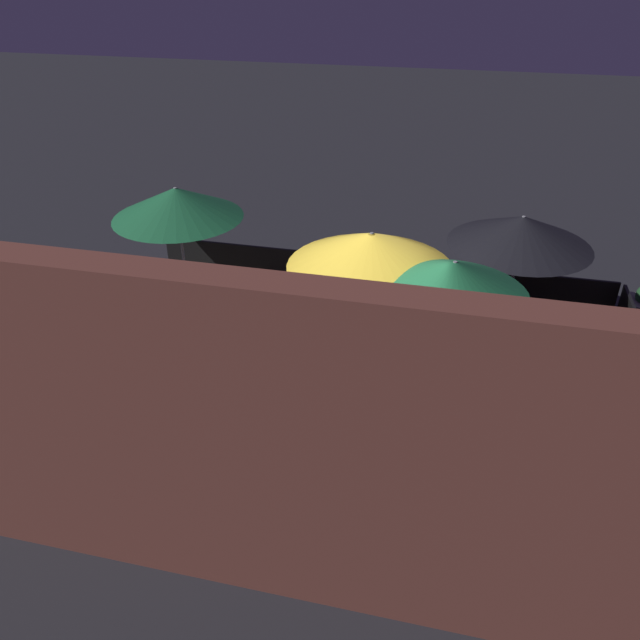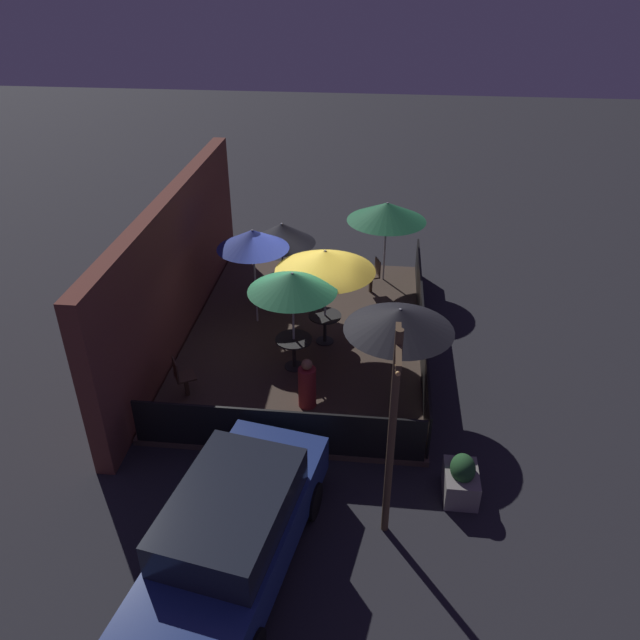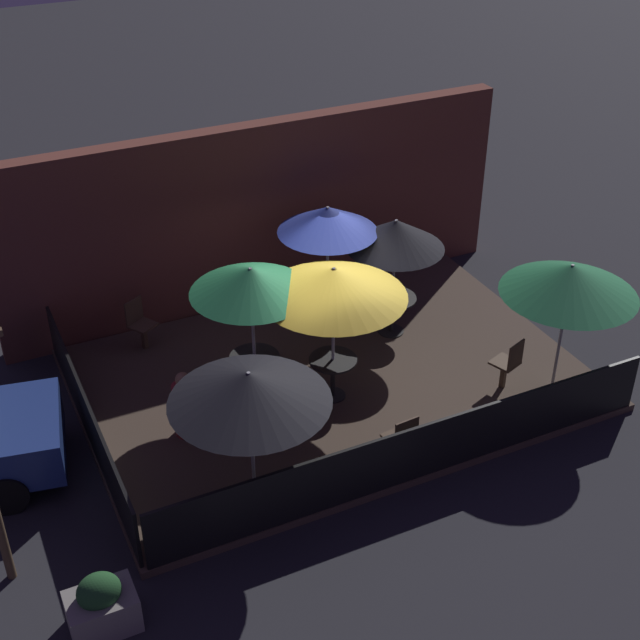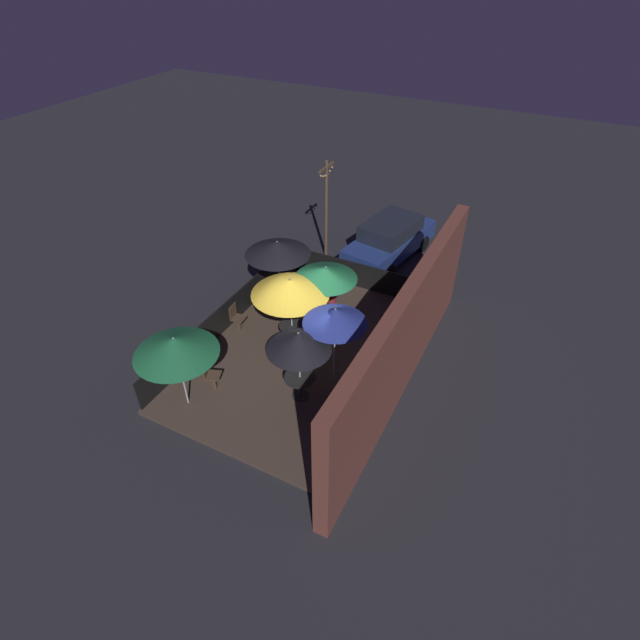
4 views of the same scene
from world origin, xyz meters
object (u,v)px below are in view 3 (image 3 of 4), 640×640
(dining_table_0, at_px, (333,367))
(patio_chair_0, at_px, (508,363))
(patio_chair_2, at_px, (401,438))
(patio_umbrella_0, at_px, (334,282))
(patio_umbrella_2, at_px, (251,280))
(patron_0, at_px, (185,407))
(patio_umbrella_3, at_px, (570,279))
(patio_umbrella_1, at_px, (396,234))
(dining_table_2, at_px, (255,365))
(dining_table_1, at_px, (392,304))
(patio_chair_1, at_px, (140,322))
(planter_box, at_px, (102,605))
(patio_umbrella_5, at_px, (328,220))
(patio_umbrella_4, at_px, (249,387))

(dining_table_0, relative_size, patio_chair_0, 0.82)
(patio_chair_2, bearing_deg, patio_chair_0, -75.43)
(dining_table_0, bearing_deg, patio_umbrella_0, 0.00)
(dining_table_0, bearing_deg, patio_umbrella_2, 152.52)
(patio_umbrella_2, xyz_separation_m, patio_chair_0, (3.80, -1.64, -1.63))
(patio_chair_2, distance_m, patron_0, 3.32)
(patio_chair_0, bearing_deg, patio_umbrella_3, -130.06)
(patio_umbrella_1, bearing_deg, patron_0, -164.82)
(patio_umbrella_2, bearing_deg, dining_table_2, -90.00)
(dining_table_1, distance_m, patio_chair_1, 4.48)
(patio_chair_0, height_order, patio_chair_1, patio_chair_0)
(patio_umbrella_0, xyz_separation_m, patio_umbrella_1, (1.82, 1.28, -0.16))
(patio_umbrella_3, xyz_separation_m, patio_chair_1, (-5.85, 4.09, -1.53))
(patio_umbrella_3, height_order, planter_box, patio_umbrella_3)
(patio_umbrella_5, distance_m, patio_chair_1, 3.76)
(patio_umbrella_3, bearing_deg, patio_umbrella_1, 121.72)
(patio_umbrella_2, xyz_separation_m, patio_umbrella_4, (-0.93, -2.24, -0.22))
(patio_umbrella_0, height_order, patio_umbrella_4, patio_umbrella_0)
(planter_box, bearing_deg, patio_umbrella_4, 25.48)
(patio_umbrella_0, bearing_deg, patio_chair_0, -21.62)
(patron_0, bearing_deg, patio_chair_1, -1.06)
(dining_table_2, height_order, planter_box, dining_table_2)
(patio_umbrella_1, height_order, patio_chair_1, patio_umbrella_1)
(patio_umbrella_0, bearing_deg, patio_umbrella_2, 152.52)
(dining_table_2, relative_size, patio_chair_0, 0.86)
(patio_chair_0, relative_size, planter_box, 1.11)
(patio_umbrella_1, relative_size, patio_chair_0, 2.37)
(dining_table_1, xyz_separation_m, patio_chair_2, (-1.66, -3.22, -0.08))
(dining_table_0, bearing_deg, patron_0, 177.17)
(patio_umbrella_3, height_order, patron_0, patio_umbrella_3)
(dining_table_2, xyz_separation_m, patio_chair_1, (-1.30, 2.17, -0.08))
(patio_umbrella_0, xyz_separation_m, patio_chair_2, (0.16, -1.94, -1.65))
(patio_umbrella_0, distance_m, patio_umbrella_4, 2.64)
(patron_0, bearing_deg, patio_umbrella_0, -93.09)
(patio_umbrella_3, relative_size, patron_0, 2.03)
(patio_umbrella_0, relative_size, patron_0, 2.11)
(patio_umbrella_2, distance_m, patio_chair_2, 3.28)
(patio_chair_0, bearing_deg, dining_table_1, 0.00)
(patio_umbrella_1, xyz_separation_m, patio_umbrella_4, (-3.87, -2.94, -0.04))
(dining_table_1, xyz_separation_m, patron_0, (-4.27, -1.16, -0.07))
(patio_umbrella_3, relative_size, dining_table_0, 2.96)
(patio_chair_2, bearing_deg, patio_umbrella_0, 0.00)
(patio_umbrella_5, distance_m, patron_0, 4.04)
(dining_table_0, bearing_deg, patio_chair_1, 131.27)
(patio_umbrella_1, height_order, patron_0, patio_umbrella_1)
(patio_umbrella_4, height_order, planter_box, patio_umbrella_4)
(patio_umbrella_1, relative_size, patio_umbrella_5, 0.91)
(patio_umbrella_1, distance_m, patio_umbrella_4, 4.86)
(patio_umbrella_5, distance_m, dining_table_2, 2.80)
(patio_chair_1, bearing_deg, patio_umbrella_5, 42.58)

